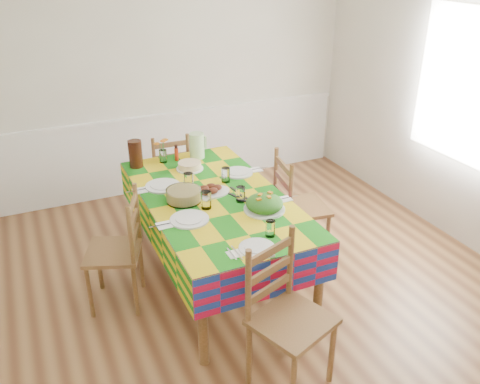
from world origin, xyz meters
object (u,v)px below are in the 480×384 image
dining_table (214,206)px  tea_pitcher (135,154)px  chair_far (169,174)px  chair_near (286,318)px  chair_right (297,207)px  chair_left (119,251)px  green_pitcher (197,146)px  meat_platter (210,190)px

dining_table → tea_pitcher: tea_pitcher is taller
tea_pitcher → chair_far: 0.76m
dining_table → chair_near: 1.31m
dining_table → tea_pitcher: size_ratio=8.02×
chair_far → chair_right: (0.82, -1.29, 0.05)m
chair_near → chair_left: 1.51m
dining_table → green_pitcher: (0.17, 0.85, 0.21)m
chair_left → tea_pitcher: bearing=177.5°
chair_far → chair_left: 1.55m
chair_far → tea_pitcher: bearing=46.6°
chair_right → green_pitcher: bearing=46.7°
chair_near → chair_left: chair_near is taller
meat_platter → green_pitcher: (0.17, 0.79, 0.10)m
green_pitcher → chair_left: size_ratio=0.25×
chair_near → chair_left: bearing=101.7°
dining_table → chair_right: size_ratio=1.99×
meat_platter → chair_right: (0.82, -0.06, -0.32)m
meat_platter → chair_left: size_ratio=0.34×
green_pitcher → tea_pitcher: size_ratio=0.96×
chair_far → chair_right: 1.53m
dining_table → chair_near: size_ratio=1.94×
chair_left → chair_right: (1.64, 0.02, 0.02)m
tea_pitcher → dining_table: bearing=-63.8°
tea_pitcher → chair_far: tea_pitcher is taller
green_pitcher → tea_pitcher: bearing=177.9°
tea_pitcher → chair_near: (0.41, -2.16, -0.41)m
chair_near → chair_right: size_ratio=1.02×
green_pitcher → tea_pitcher: (-0.60, 0.02, 0.01)m
green_pitcher → chair_left: (-0.99, -0.87, -0.43)m
chair_near → chair_right: bearing=36.8°
meat_platter → green_pitcher: bearing=77.6°
dining_table → chair_left: (-0.82, -0.02, -0.22)m
dining_table → green_pitcher: bearing=78.9°
meat_platter → green_pitcher: 0.81m
green_pitcher → chair_far: 0.66m
chair_left → chair_near: bearing=53.6°
chair_near → chair_far: size_ratio=1.12×
chair_right → dining_table: bearing=99.5°
dining_table → green_pitcher: green_pitcher is taller
green_pitcher → chair_far: green_pitcher is taller
dining_table → meat_platter: bearing=95.0°
dining_table → tea_pitcher: (-0.43, 0.87, 0.22)m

